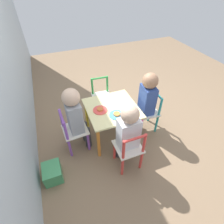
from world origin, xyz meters
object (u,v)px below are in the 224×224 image
Objects in this scene: kids_table at (112,112)px; child_back at (76,115)px; plate_left at (117,115)px; chair_purple at (73,131)px; plate_back at (100,110)px; chair_red at (129,149)px; storage_bin at (53,173)px; chair_green at (102,97)px; child_left at (128,131)px; chair_teal at (148,112)px; child_front at (146,98)px.

child_back is (-0.02, 0.41, 0.11)m from kids_table.
plate_left is (-0.14, 0.00, 0.08)m from kids_table.
chair_purple is 3.38× the size of plate_back.
chair_red is 0.81m from storage_bin.
kids_table is 0.49m from chair_green.
child_back reaches higher than child_left.
child_left is 0.44m from plate_back.
plate_back is 0.20m from plate_left.
child_back is (0.02, 0.88, 0.23)m from chair_teal.
chair_purple is 2.50× the size of storage_bin.
chair_red is at bearing 90.00° from child_left.
plate_left is at bearing -109.02° from child_back.
kids_table is 0.49m from chair_purple.
chair_purple is at bearing -131.48° from chair_green.
child_left is (-0.39, -0.42, -0.02)m from child_back.
child_back is 5.14× the size of plate_back.
chair_teal is 0.24m from child_front.
chair_teal is at bearing -141.81° from child_left.
child_back is at bearing -90.00° from chair_purple.
chair_teal is 0.66× the size of child_front.
chair_purple reaches higher than plate_back.
chair_purple is 1.00× the size of chair_teal.
child_left is at bearing -46.63° from chair_teal.
chair_teal is 0.68× the size of child_left.
kids_table is 0.89m from storage_bin.
child_back is at bearing -43.38° from child_left.
child_left is at bearing -161.01° from plate_back.
child_back reaches higher than plate_back.
child_back is (0.45, 0.42, 0.23)m from chair_red.
chair_teal is (0.43, -0.47, 0.00)m from chair_red.
chair_green is at bearing -3.71° from kids_table.
storage_bin is (-0.34, 0.77, -0.30)m from kids_table.
child_front is 0.56m from plate_back.
kids_table is 0.16m from plate_left.
chair_purple is 0.24m from child_back.
child_front is (0.38, -0.41, 0.02)m from child_left.
child_left reaches higher than plate_back.
plate_back is (0.02, -0.27, -0.04)m from child_back.
chair_green is at bearing -19.90° from plate_back.
kids_table is at bearing -90.00° from chair_red.
chair_green is 0.70m from child_back.
child_front is (-0.04, -0.41, 0.11)m from kids_table.
storage_bin is (-0.31, 0.36, -0.41)m from child_back.
kids_table is 0.43m from child_front.
chair_red is 0.94m from chair_green.
storage_bin is (0.14, 0.77, -0.18)m from chair_red.
chair_red is 0.66× the size of child_back.
chair_purple is (-0.03, 0.47, -0.12)m from kids_table.
storage_bin is at bearing -70.87° from child_front.
chair_red is 1.00× the size of chair_green.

